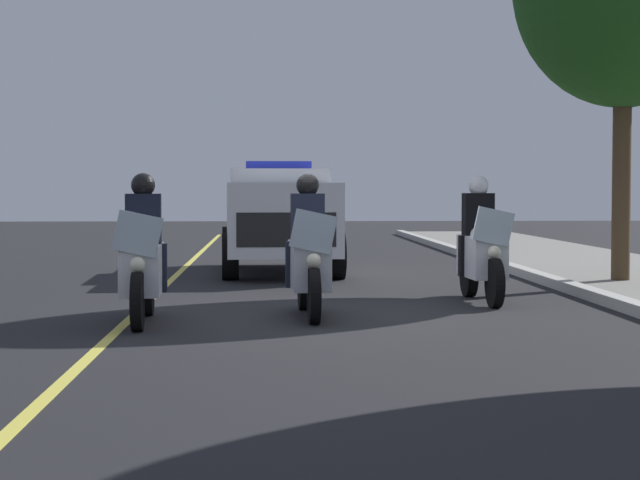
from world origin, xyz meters
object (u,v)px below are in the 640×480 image
(police_motorcycle_lead_right, at_px, (309,258))
(police_motorcycle_trailing, at_px, (481,251))
(police_suv, at_px, (279,215))
(police_motorcycle_lead_left, at_px, (142,262))

(police_motorcycle_lead_right, xyz_separation_m, police_motorcycle_trailing, (-1.58, 2.40, 0.00))
(police_suv, bearing_deg, police_motorcycle_trailing, 26.49)
(police_motorcycle_trailing, bearing_deg, police_suv, -153.51)
(police_motorcycle_lead_right, xyz_separation_m, police_suv, (-6.98, -0.29, 0.37))
(police_motorcycle_lead_right, bearing_deg, police_motorcycle_lead_left, -74.25)
(police_motorcycle_lead_left, relative_size, police_motorcycle_trailing, 1.00)
(police_suv, bearing_deg, police_motorcycle_lead_left, -12.30)
(police_suv, bearing_deg, police_motorcycle_lead_right, 2.34)
(police_motorcycle_trailing, xyz_separation_m, police_suv, (-5.40, -2.69, 0.37))
(police_motorcycle_lead_left, height_order, police_suv, police_suv)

